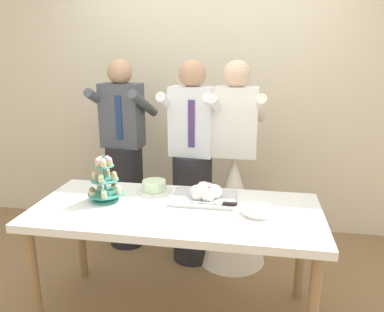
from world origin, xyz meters
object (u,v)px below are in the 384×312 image
Objects in this scene: plate_stack at (258,211)px; person_guest at (124,165)px; round_cake at (154,187)px; person_bride at (233,195)px; dessert_table at (176,219)px; main_cake_tray at (205,194)px; person_groom at (192,175)px; cupcake_stand at (105,182)px.

person_guest is (-1.16, 0.91, -0.05)m from plate_stack.
person_bride reaches higher than round_cake.
dessert_table is 0.25m from main_cake_tray.
dessert_table is at bearing 179.29° from plate_stack.
dessert_table is 0.51m from plate_stack.
person_guest is at bearing 165.19° from person_groom.
round_cake is 0.14× the size of person_bride.
plate_stack reaches higher than dessert_table.
person_groom reaches higher than cupcake_stand.
round_cake is at bearing -135.28° from person_bride.
main_cake_tray is (0.16, 0.16, 0.12)m from dessert_table.
person_groom is (-0.02, 0.73, 0.05)m from dessert_table.
dessert_table is 1.08× the size of person_groom.
cupcake_stand is 1.11m from person_bride.
person_bride is (0.31, 0.76, -0.12)m from dessert_table.
round_cake is (-0.21, 0.25, 0.11)m from dessert_table.
round_cake reaches higher than plate_stack.
person_groom reaches higher than plate_stack.
round_cake is at bearing 129.77° from dessert_table.
plate_stack is 0.12× the size of person_guest.
plate_stack is at bearing -25.72° from main_cake_tray.
person_guest is (-0.82, 0.74, -0.07)m from main_cake_tray.
dessert_table is 9.20× the size of plate_stack.
person_groom reaches higher than dessert_table.
person_groom reaches higher than round_cake.
person_groom is at bearing 55.79° from cupcake_stand.
round_cake is (-0.37, 0.09, -0.01)m from main_cake_tray.
dessert_table is 0.73m from person_groom.
round_cake is at bearing -55.44° from person_guest.
dessert_table is 7.50× the size of round_cake.
round_cake is at bearing -111.26° from person_groom.
person_bride is at bearing 75.87° from main_cake_tray.
cupcake_stand is 0.18× the size of person_bride.
dessert_table is 1.08× the size of person_bride.
person_groom is at bearing -174.30° from person_bride.
dessert_table is at bearing -88.44° from person_groom.
person_guest reaches higher than main_cake_tray.
main_cake_tray is (0.64, 0.11, -0.08)m from cupcake_stand.
person_bride is (0.80, 0.71, -0.32)m from cupcake_stand.
plate_stack is at bearing -54.58° from person_groom.
person_bride is (0.33, 0.03, -0.16)m from person_groom.
cupcake_stand is at bearing 173.87° from dessert_table.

